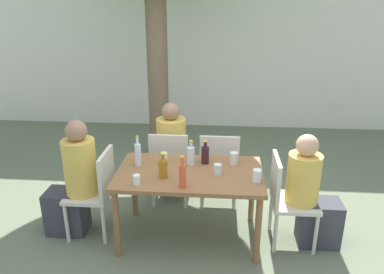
{
  "coord_description": "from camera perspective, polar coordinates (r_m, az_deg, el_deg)",
  "views": [
    {
      "loc": [
        0.29,
        -3.28,
        2.35
      ],
      "look_at": [
        0.0,
        0.3,
        0.99
      ],
      "focal_mm": 35.0,
      "sensor_mm": 36.0,
      "label": 1
    }
  ],
  "objects": [
    {
      "name": "ground_plane",
      "position": [
        4.04,
        -0.35,
        -14.84
      ],
      "size": [
        30.0,
        30.0,
        0.0
      ],
      "primitive_type": "plane",
      "color": "#667056"
    },
    {
      "name": "cafe_building_wall",
      "position": [
        6.98,
        2.23,
        12.84
      ],
      "size": [
        10.0,
        0.08,
        2.8
      ],
      "color": "white",
      "rests_on": "ground_plane"
    },
    {
      "name": "dining_table_front",
      "position": [
        3.7,
        -0.37,
        -6.5
      ],
      "size": [
        1.43,
        0.85,
        0.74
      ],
      "color": "brown",
      "rests_on": "ground_plane"
    },
    {
      "name": "patio_chair_0",
      "position": [
        3.95,
        -14.3,
        -7.55
      ],
      "size": [
        0.44,
        0.44,
        0.92
      ],
      "rotation": [
        0.0,
        0.0,
        -1.57
      ],
      "color": "beige",
      "rests_on": "ground_plane"
    },
    {
      "name": "patio_chair_1",
      "position": [
        3.81,
        14.13,
        -8.63
      ],
      "size": [
        0.44,
        0.44,
        0.92
      ],
      "rotation": [
        0.0,
        0.0,
        1.57
      ],
      "color": "beige",
      "rests_on": "ground_plane"
    },
    {
      "name": "patio_chair_2",
      "position": [
        4.37,
        -3.36,
        -4.02
      ],
      "size": [
        0.44,
        0.44,
        0.92
      ],
      "rotation": [
        0.0,
        0.0,
        3.14
      ],
      "color": "beige",
      "rests_on": "ground_plane"
    },
    {
      "name": "patio_chair_3",
      "position": [
        4.34,
        4.15,
        -4.27
      ],
      "size": [
        0.44,
        0.44,
        0.92
      ],
      "rotation": [
        0.0,
        0.0,
        3.14
      ],
      "color": "beige",
      "rests_on": "ground_plane"
    },
    {
      "name": "person_seated_0",
      "position": [
        4.01,
        -17.54,
        -6.89
      ],
      "size": [
        0.56,
        0.32,
        1.24
      ],
      "rotation": [
        0.0,
        0.0,
        -1.57
      ],
      "color": "#383842",
      "rests_on": "ground_plane"
    },
    {
      "name": "person_seated_1",
      "position": [
        3.86,
        17.7,
        -8.75
      ],
      "size": [
        0.56,
        0.32,
        1.16
      ],
      "rotation": [
        0.0,
        0.0,
        1.57
      ],
      "color": "#383842",
      "rests_on": "ground_plane"
    },
    {
      "name": "person_seated_2",
      "position": [
        4.58,
        -2.97,
        -2.57
      ],
      "size": [
        0.34,
        0.57,
        1.22
      ],
      "rotation": [
        0.0,
        0.0,
        3.14
      ],
      "color": "#383842",
      "rests_on": "ground_plane"
    },
    {
      "name": "wine_bottle_0",
      "position": [
        3.81,
        2.02,
        -2.68
      ],
      "size": [
        0.08,
        0.08,
        0.25
      ],
      "color": "#331923",
      "rests_on": "dining_table_front"
    },
    {
      "name": "water_bottle_1",
      "position": [
        3.79,
        -8.24,
        -2.54
      ],
      "size": [
        0.06,
        0.06,
        0.32
      ],
      "color": "silver",
      "rests_on": "dining_table_front"
    },
    {
      "name": "water_bottle_2",
      "position": [
        3.78,
        -0.1,
        -2.79
      ],
      "size": [
        0.08,
        0.08,
        0.26
      ],
      "color": "silver",
      "rests_on": "dining_table_front"
    },
    {
      "name": "amber_bottle_3",
      "position": [
        3.52,
        -4.43,
        -4.74
      ],
      "size": [
        0.08,
        0.08,
        0.25
      ],
      "color": "#9E661E",
      "rests_on": "dining_table_front"
    },
    {
      "name": "soda_bottle_4",
      "position": [
        3.33,
        -1.45,
        -5.83
      ],
      "size": [
        0.06,
        0.06,
        0.3
      ],
      "color": "#DB4C2D",
      "rests_on": "dining_table_front"
    },
    {
      "name": "drinking_glass_0",
      "position": [
        3.61,
        3.92,
        -4.91
      ],
      "size": [
        0.08,
        0.08,
        0.1
      ],
      "color": "silver",
      "rests_on": "dining_table_front"
    },
    {
      "name": "drinking_glass_1",
      "position": [
        3.83,
        -4.27,
        -3.22
      ],
      "size": [
        0.07,
        0.07,
        0.12
      ],
      "color": "silver",
      "rests_on": "dining_table_front"
    },
    {
      "name": "drinking_glass_2",
      "position": [
        3.5,
        9.89,
        -5.83
      ],
      "size": [
        0.08,
        0.08,
        0.12
      ],
      "color": "white",
      "rests_on": "dining_table_front"
    },
    {
      "name": "drinking_glass_3",
      "position": [
        3.82,
        6.4,
        -3.25
      ],
      "size": [
        0.08,
        0.08,
        0.13
      ],
      "color": "silver",
      "rests_on": "dining_table_front"
    },
    {
      "name": "drinking_glass_4",
      "position": [
        3.44,
        -8.43,
        -6.48
      ],
      "size": [
        0.07,
        0.07,
        0.1
      ],
      "color": "white",
      "rests_on": "dining_table_front"
    }
  ]
}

